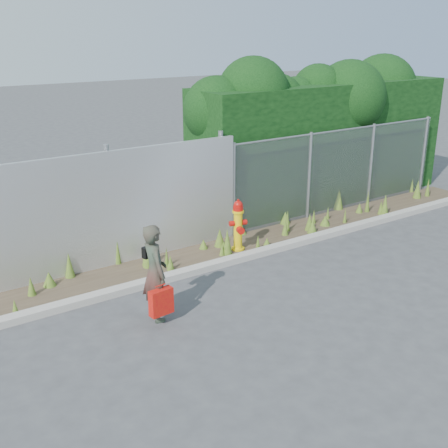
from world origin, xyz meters
TOP-DOWN VIEW (x-y plane):
  - ground at (0.00, 0.00)m, footprint 80.00×80.00m
  - curb at (0.00, 1.80)m, footprint 16.00×0.22m
  - weed_strip at (0.07, 2.48)m, footprint 16.00×1.35m
  - corrugated_fence at (-3.25, 3.01)m, footprint 8.50×0.21m
  - chainlink_fence at (4.25, 3.00)m, footprint 6.50×0.07m
  - hedge at (4.51, 4.06)m, footprint 7.50×2.29m
  - fire_hydrant at (0.63, 2.25)m, footprint 0.36×0.32m
  - woman at (-2.06, 0.70)m, footprint 0.45×0.61m
  - red_tote_bag at (-2.10, 0.45)m, footprint 0.37×0.14m
  - black_shoulder_bag at (-2.02, 0.93)m, footprint 0.23×0.10m

SIDE VIEW (x-z plane):
  - ground at x=0.00m, z-range 0.00..0.00m
  - curb at x=0.00m, z-range 0.00..0.12m
  - weed_strip at x=0.07m, z-range -0.13..0.42m
  - red_tote_bag at x=-2.10m, z-range 0.15..0.64m
  - fire_hydrant at x=0.63m, z-range -0.02..1.07m
  - woman at x=-2.06m, z-range 0.00..1.54m
  - black_shoulder_bag at x=-2.02m, z-range 0.94..1.12m
  - chainlink_fence at x=4.25m, z-range 0.01..2.06m
  - corrugated_fence at x=-3.25m, z-range -0.05..2.25m
  - hedge at x=4.51m, z-range 0.19..3.89m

